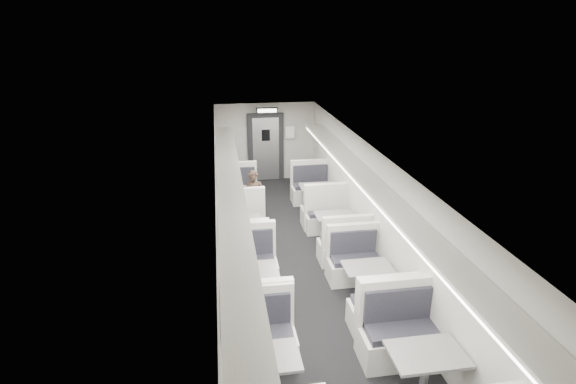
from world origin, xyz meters
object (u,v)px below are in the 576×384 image
object	(u,v)px
booth_left_a	(239,204)
vestibule_door	(266,148)
booth_right_d	(424,377)
passenger	(254,199)
booth_left_d	(265,380)
booth_right_a	(317,199)
booth_right_c	(367,284)
booth_left_c	(252,289)
booth_right_b	(334,229)
exit_sign	(267,110)
booth_left_b	(243,232)

from	to	relation	value
booth_left_a	vestibule_door	size ratio (longest dim) A/B	1.05
booth_right_d	passenger	distance (m)	6.04
booth_left_d	booth_right_a	size ratio (longest dim) A/B	1.01
booth_right_a	booth_right_c	bearing A→B (deg)	-90.00
booth_left_c	vestibule_door	xyz separation A→B (m)	(1.00, 6.76, 0.64)
booth_left_c	vestibule_door	distance (m)	6.87
booth_left_a	vestibule_door	distance (m)	3.11
booth_left_d	booth_right_d	bearing A→B (deg)	-8.26
booth_right_d	passenger	world-z (taller)	passenger
booth_left_c	booth_right_d	size ratio (longest dim) A/B	0.97
booth_left_c	booth_right_b	world-z (taller)	booth_left_c
booth_left_a	booth_right_a	distance (m)	2.00
vestibule_door	exit_sign	bearing A→B (deg)	-90.00
booth_left_c	passenger	bearing A→B (deg)	84.23
booth_left_c	booth_right_a	distance (m)	4.41
booth_left_d	booth_right_c	size ratio (longest dim) A/B	1.07
booth_left_a	booth_right_b	size ratio (longest dim) A/B	1.07
vestibule_door	booth_right_d	bearing A→B (deg)	-83.76
booth_left_b	booth_right_d	distance (m)	5.13
booth_right_b	vestibule_door	world-z (taller)	vestibule_door
passenger	exit_sign	xyz separation A→B (m)	(0.65, 2.85, 1.59)
booth_right_d	vestibule_door	size ratio (longest dim) A/B	1.09
booth_left_a	booth_left_c	size ratio (longest dim) A/B	1.00
booth_left_b	passenger	distance (m)	1.18
passenger	booth_left_c	bearing A→B (deg)	-93.42
exit_sign	booth_right_a	bearing A→B (deg)	-66.87
exit_sign	vestibule_door	bearing A→B (deg)	90.00
booth_left_a	booth_right_b	world-z (taller)	booth_left_a
booth_right_a	booth_right_b	size ratio (longest dim) A/B	1.04
booth_right_a	booth_right_d	world-z (taller)	booth_right_d
booth_left_b	exit_sign	xyz separation A→B (m)	(1.00, 3.92, 1.93)
booth_right_b	booth_right_c	world-z (taller)	booth_right_b
booth_right_a	booth_right_c	xyz separation A→B (m)	(0.00, -4.03, -0.02)
booth_right_a	passenger	size ratio (longest dim) A/B	1.55
booth_left_c	exit_sign	size ratio (longest dim) A/B	3.56
booth_right_c	passenger	size ratio (longest dim) A/B	1.47
vestibule_door	exit_sign	size ratio (longest dim) A/B	3.39
booth_left_b	booth_right_c	bearing A→B (deg)	-50.70
booth_left_a	booth_right_c	world-z (taller)	booth_left_a
booth_left_a	booth_right_c	distance (m)	4.46
booth_left_a	passenger	bearing A→B (deg)	-53.39
booth_right_c	booth_right_a	bearing A→B (deg)	90.00
booth_left_c	booth_left_a	bearing A→B (deg)	90.00
booth_left_c	booth_right_a	xyz separation A→B (m)	(2.00, 3.93, -0.01)
booth_right_c	vestibule_door	bearing A→B (deg)	98.30
booth_right_a	passenger	xyz separation A→B (m)	(-1.65, -0.51, 0.31)
booth_right_b	exit_sign	bearing A→B (deg)	103.59
booth_right_a	exit_sign	bearing A→B (deg)	113.13
passenger	booth_right_a	bearing A→B (deg)	19.40
booth_right_b	exit_sign	distance (m)	4.67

